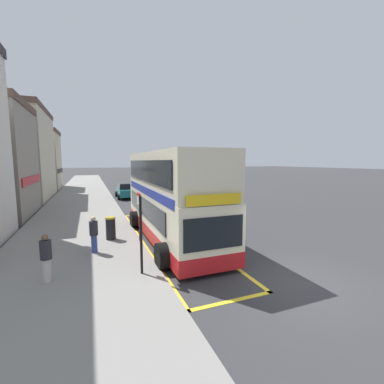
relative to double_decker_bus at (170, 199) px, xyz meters
name	(u,v)px	position (x,y,z in m)	size (l,w,h in m)	color
ground_plane	(136,188)	(2.46, 25.57, -2.06)	(260.00, 260.00, 0.00)	#333335
pavement_near	(84,190)	(-4.54, 25.57, -1.99)	(6.00, 76.00, 0.14)	gray
double_decker_bus	(170,199)	(0.00, 0.00, 0.00)	(3.20, 10.12, 4.40)	beige
bus_bay_markings	(168,238)	(-0.13, 0.01, -2.06)	(2.83, 13.10, 0.01)	yellow
bus_stop_sign	(140,227)	(-2.21, -3.90, -0.31)	(0.09, 0.51, 2.74)	black
terrace_mid	(9,154)	(-11.33, 19.01, 2.67)	(7.31, 10.87, 10.35)	beige
terrace_far	(15,160)	(-13.17, 29.08, 2.09)	(11.07, 7.25, 8.29)	beige
parked_car_teal_behind	(197,189)	(7.54, 14.49, -1.26)	(2.09, 4.20, 1.62)	#196066
parked_car_black_across	(146,179)	(5.29, 32.26, -1.26)	(2.09, 4.20, 1.62)	black
parked_car_teal_distant	(126,191)	(-0.16, 15.81, -1.26)	(2.09, 4.20, 1.62)	#196066
pedestrian_waiting_near_sign	(46,256)	(-5.12, -3.52, -1.08)	(0.34, 0.34, 1.57)	#B7B2AD
pedestrian_further_back	(94,233)	(-3.68, -1.21, -1.09)	(0.34, 0.34, 1.55)	#33478C
litter_bin	(111,228)	(-2.89, 0.45, -1.36)	(0.48, 0.48, 1.11)	black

